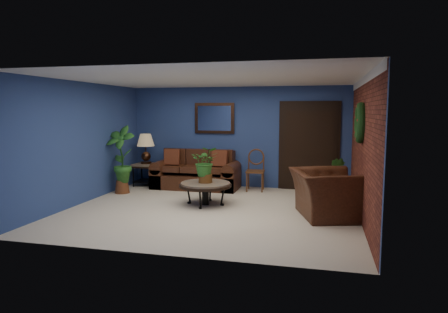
% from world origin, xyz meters
% --- Properties ---
extents(floor, '(5.50, 5.50, 0.00)m').
position_xyz_m(floor, '(0.00, 0.00, 0.00)').
color(floor, beige).
rests_on(floor, ground).
extents(wall_back, '(5.50, 0.04, 2.50)m').
position_xyz_m(wall_back, '(0.00, 2.50, 1.25)').
color(wall_back, navy).
rests_on(wall_back, ground).
extents(wall_left, '(0.04, 5.00, 2.50)m').
position_xyz_m(wall_left, '(-2.75, 0.00, 1.25)').
color(wall_left, navy).
rests_on(wall_left, ground).
extents(wall_right_brick, '(0.04, 5.00, 2.50)m').
position_xyz_m(wall_right_brick, '(2.75, 0.00, 1.25)').
color(wall_right_brick, maroon).
rests_on(wall_right_brick, ground).
extents(ceiling, '(5.50, 5.00, 0.02)m').
position_xyz_m(ceiling, '(0.00, 0.00, 2.50)').
color(ceiling, white).
rests_on(ceiling, wall_back).
extents(crown_molding, '(0.03, 5.00, 0.14)m').
position_xyz_m(crown_molding, '(2.72, 0.00, 2.43)').
color(crown_molding, white).
rests_on(crown_molding, wall_right_brick).
extents(wall_mirror, '(1.02, 0.06, 0.77)m').
position_xyz_m(wall_mirror, '(-0.60, 2.46, 1.72)').
color(wall_mirror, '#402416').
rests_on(wall_mirror, wall_back).
extents(closet_door, '(1.44, 0.06, 2.18)m').
position_xyz_m(closet_door, '(1.75, 2.47, 1.05)').
color(closet_door, black).
rests_on(closet_door, wall_back).
extents(wreath, '(0.16, 0.72, 0.72)m').
position_xyz_m(wreath, '(2.69, 0.05, 1.70)').
color(wreath, black).
rests_on(wreath, wall_right_brick).
extents(sofa, '(2.11, 0.91, 0.95)m').
position_xyz_m(sofa, '(-0.95, 2.08, 0.31)').
color(sofa, '#4B2415').
rests_on(sofa, ground).
extents(coffee_table, '(1.07, 1.07, 0.46)m').
position_xyz_m(coffee_table, '(-0.23, 0.39, 0.40)').
color(coffee_table, '#58534D').
rests_on(coffee_table, ground).
extents(end_table, '(0.62, 0.62, 0.57)m').
position_xyz_m(end_table, '(-2.30, 2.05, 0.43)').
color(end_table, '#58534D').
rests_on(end_table, ground).
extents(table_lamp, '(0.44, 0.44, 0.73)m').
position_xyz_m(table_lamp, '(-2.30, 2.05, 1.04)').
color(table_lamp, '#402416').
rests_on(table_lamp, end_table).
extents(side_chair, '(0.45, 0.45, 0.99)m').
position_xyz_m(side_chair, '(0.52, 2.12, 0.56)').
color(side_chair, brown).
rests_on(side_chair, ground).
extents(armchair, '(1.45, 1.56, 0.84)m').
position_xyz_m(armchair, '(2.15, 0.02, 0.42)').
color(armchair, '#4B2415').
rests_on(armchair, ground).
extents(coffee_plant, '(0.65, 0.60, 0.73)m').
position_xyz_m(coffee_plant, '(-0.23, 0.39, 0.86)').
color(coffee_plant, '#5C3117').
rests_on(coffee_plant, coffee_table).
extents(floor_plant, '(0.46, 0.40, 0.88)m').
position_xyz_m(floor_plant, '(2.35, 1.79, 0.46)').
color(floor_plant, '#5C3117').
rests_on(floor_plant, ground).
extents(tall_plant, '(0.77, 0.59, 1.57)m').
position_xyz_m(tall_plant, '(-2.45, 1.04, 0.86)').
color(tall_plant, brown).
rests_on(tall_plant, ground).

